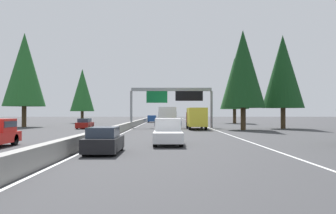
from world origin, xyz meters
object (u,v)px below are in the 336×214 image
object	(u,v)px
sign_gantry_overhead	(173,96)
conifer_right_mid	(283,71)
sedan_mid_right	(168,119)
oncoming_near	(85,124)
minivan_mid_left	(152,118)
box_truck_mid_center	(196,118)
conifer_right_near	(243,69)
sedan_distant_b	(104,141)
sedan_far_center	(168,120)
pickup_near_right	(168,132)
sedan_far_left	(167,122)
conifer_right_far	(234,84)
conifer_left_near	(24,70)
bus_near_center	(167,116)
conifer_left_mid	(82,90)

from	to	relation	value
sign_gantry_overhead	conifer_right_mid	distance (m)	16.60
sedan_mid_right	oncoming_near	world-z (taller)	same
minivan_mid_left	box_truck_mid_center	bearing A→B (deg)	-168.85
minivan_mid_left	conifer_right_near	xyz separation A→B (m)	(-40.62, -13.65, 7.17)
sign_gantry_overhead	oncoming_near	xyz separation A→B (m)	(-3.83, 12.60, -4.18)
sedan_distant_b	sedan_far_center	size ratio (longest dim) A/B	1.00
conifer_right_near	box_truck_mid_center	bearing A→B (deg)	69.83
box_truck_mid_center	sedan_mid_right	bearing A→B (deg)	4.43
pickup_near_right	sedan_far_center	size ratio (longest dim) A/B	1.27
sedan_distant_b	sedan_mid_right	xyz separation A→B (m)	(78.33, -4.02, 0.00)
box_truck_mid_center	oncoming_near	world-z (taller)	box_truck_mid_center
sign_gantry_overhead	conifer_right_mid	world-z (taller)	conifer_right_mid
box_truck_mid_center	sedan_far_center	bearing A→B (deg)	6.59
sedan_far_left	conifer_right_near	world-z (taller)	conifer_right_near
box_truck_mid_center	conifer_right_far	size ratio (longest dim) A/B	0.60
conifer_right_far	conifer_left_near	bearing A→B (deg)	119.32
conifer_right_near	conifer_left_near	size ratio (longest dim) A/B	0.88
conifer_right_near	pickup_near_right	bearing A→B (deg)	156.20
sedan_far_center	bus_near_center	bearing A→B (deg)	179.68
sedan_far_center	oncoming_near	world-z (taller)	same
sedan_far_center	sedan_distant_b	bearing A→B (deg)	176.60
bus_near_center	sedan_mid_right	xyz separation A→B (m)	(41.00, -0.34, -1.03)
minivan_mid_left	conifer_right_mid	world-z (taller)	conifer_right_mid
sign_gantry_overhead	conifer_left_near	world-z (taller)	conifer_left_near
pickup_near_right	sedan_mid_right	distance (m)	72.32
box_truck_mid_center	sedan_mid_right	xyz separation A→B (m)	(47.10, 3.65, -0.93)
minivan_mid_left	oncoming_near	distance (m)	37.76
sign_gantry_overhead	sedan_far_left	world-z (taller)	sign_gantry_overhead
conifer_left_near	sedan_mid_right	bearing A→B (deg)	-30.82
pickup_near_right	minivan_mid_left	size ratio (longest dim) A/B	1.12
sedan_far_center	minivan_mid_left	distance (m)	6.37
oncoming_near	sedan_mid_right	bearing A→B (deg)	165.08
conifer_left_near	oncoming_near	bearing A→B (deg)	-120.52
sedan_mid_right	conifer_right_far	bearing A→B (deg)	-141.40
minivan_mid_left	conifer_right_far	bearing A→B (deg)	-116.78
sedan_mid_right	conifer_right_near	size ratio (longest dim) A/B	0.33
sedan_distant_b	conifer_right_near	size ratio (longest dim) A/B	0.33
sedan_far_left	minivan_mid_left	distance (m)	22.10
conifer_left_mid	sedan_mid_right	bearing A→B (deg)	-50.20
sedan_far_left	box_truck_mid_center	xyz separation A→B (m)	(-16.57, -3.98, 0.93)
sign_gantry_overhead	conifer_left_near	xyz separation A→B (m)	(2.73, 23.73, 4.36)
sign_gantry_overhead	conifer_left_mid	bearing A→B (deg)	37.15
sign_gantry_overhead	conifer_right_mid	size ratio (longest dim) A/B	0.94
minivan_mid_left	sedan_mid_right	size ratio (longest dim) A/B	1.14
sedan_far_center	minivan_mid_left	size ratio (longest dim) A/B	0.88
sedan_far_left	conifer_right_mid	bearing A→B (deg)	-131.40
pickup_near_right	box_truck_mid_center	xyz separation A→B (m)	(25.22, -4.05, 0.70)
pickup_near_right	sedan_far_left	bearing A→B (deg)	-0.10
pickup_near_right	conifer_right_far	xyz separation A→B (m)	(54.41, -14.70, 7.70)
conifer_right_far	minivan_mid_left	bearing A→B (deg)	63.22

